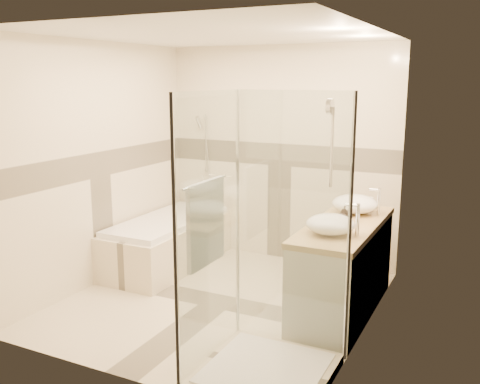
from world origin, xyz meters
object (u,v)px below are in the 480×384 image
at_px(vanity, 343,268).
at_px(amenity_bottle_b, 343,216).
at_px(shower_enclosure, 256,306).
at_px(vessel_sink_far, 331,224).
at_px(bathtub, 168,240).
at_px(vessel_sink_near, 355,204).
at_px(amenity_bottle_a, 345,214).

distance_m(vanity, amenity_bottle_b, 0.49).
relative_size(shower_enclosure, vessel_sink_far, 4.98).
xyz_separation_m(bathtub, amenity_bottle_b, (2.13, -0.36, 0.61)).
bearing_deg(vessel_sink_far, amenity_bottle_b, 90.00).
bearing_deg(vessel_sink_near, vanity, -87.30).
distance_m(shower_enclosure, vessel_sink_far, 1.03).
bearing_deg(bathtub, vanity, -9.25).
distance_m(vessel_sink_far, amenity_bottle_a, 0.43).
bearing_deg(bathtub, shower_enclosure, -41.10).
distance_m(shower_enclosure, amenity_bottle_b, 1.36).
bearing_deg(vessel_sink_far, vanity, 86.98).
bearing_deg(vessel_sink_near, amenity_bottle_a, -90.00).
relative_size(shower_enclosure, amenity_bottle_a, 13.91).
xyz_separation_m(bathtub, vessel_sink_near, (2.13, 0.07, 0.63)).
height_order(bathtub, shower_enclosure, shower_enclosure).
height_order(shower_enclosure, amenity_bottle_b, shower_enclosure).
bearing_deg(amenity_bottle_a, vessel_sink_far, -90.00).
height_order(bathtub, vanity, vanity).
bearing_deg(vessel_sink_near, shower_enclosure, -99.14).
bearing_deg(vessel_sink_far, vessel_sink_near, 90.00).
height_order(bathtub, vessel_sink_far, vessel_sink_far).
xyz_separation_m(vanity, vessel_sink_near, (-0.02, 0.42, 0.51)).
relative_size(vessel_sink_near, amenity_bottle_b, 3.38).
xyz_separation_m(vanity, amenity_bottle_b, (-0.02, -0.01, 0.49)).
distance_m(bathtub, vanity, 2.18).
bearing_deg(vanity, vessel_sink_near, 92.70).
relative_size(bathtub, shower_enclosure, 0.83).
bearing_deg(shower_enclosure, amenity_bottle_a, 78.35).
height_order(vessel_sink_near, amenity_bottle_b, vessel_sink_near).
bearing_deg(shower_enclosure, vessel_sink_far, 73.01).
distance_m(bathtub, amenity_bottle_b, 2.24).
distance_m(amenity_bottle_a, amenity_bottle_b, 0.06).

